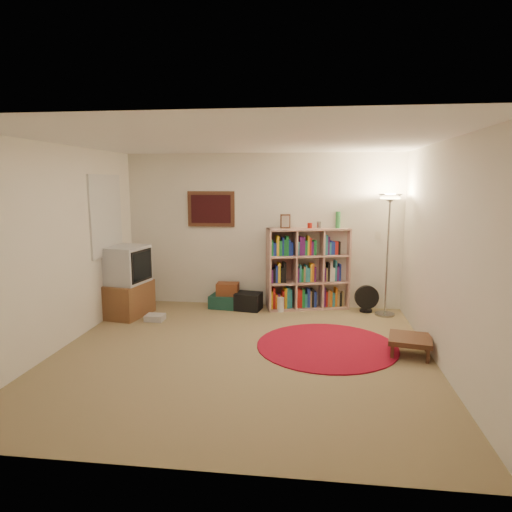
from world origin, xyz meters
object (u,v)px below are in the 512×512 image
at_px(bookshelf, 306,270).
at_px(floor_fan, 367,299).
at_px(suitcase, 231,301).
at_px(side_table, 410,340).
at_px(floor_lamp, 389,215).
at_px(tv_stand, 128,283).

height_order(bookshelf, floor_fan, bookshelf).
relative_size(suitcase, side_table, 1.20).
bearing_deg(floor_lamp, bookshelf, 167.89).
relative_size(floor_lamp, suitcase, 2.70).
bearing_deg(floor_fan, tv_stand, -177.23).
bearing_deg(side_table, floor_fan, 99.90).
distance_m(suitcase, side_table, 3.07).
height_order(floor_fan, suitcase, floor_fan).
relative_size(floor_lamp, tv_stand, 1.73).
height_order(bookshelf, side_table, bookshelf).
xyz_separation_m(bookshelf, floor_fan, (0.96, -0.12, -0.42)).
xyz_separation_m(floor_fan, tv_stand, (-3.66, -0.65, 0.30)).
distance_m(tv_stand, suitcase, 1.66).
xyz_separation_m(suitcase, side_table, (2.50, -1.78, 0.08)).
bearing_deg(floor_fan, bookshelf, 165.34).
distance_m(bookshelf, floor_fan, 1.05).
relative_size(bookshelf, floor_lamp, 0.84).
bearing_deg(floor_lamp, side_table, -88.42).
height_order(bookshelf, floor_lamp, floor_lamp).
xyz_separation_m(tv_stand, suitcase, (1.48, 0.64, -0.42)).
bearing_deg(side_table, tv_stand, 163.98).
bearing_deg(floor_lamp, tv_stand, -172.61).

